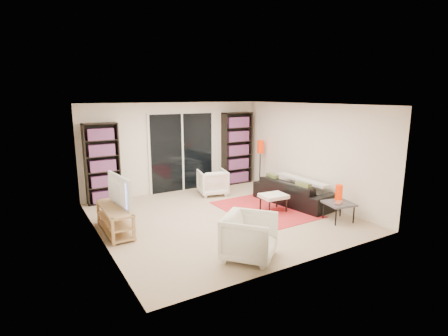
{
  "coord_description": "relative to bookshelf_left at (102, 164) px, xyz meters",
  "views": [
    {
      "loc": [
        -3.62,
        -6.24,
        2.6
      ],
      "look_at": [
        0.25,
        0.3,
        1.0
      ],
      "focal_mm": 28.0,
      "sensor_mm": 36.0,
      "label": 1
    }
  ],
  "objects": [
    {
      "name": "wall_left",
      "position": [
        -0.55,
        -2.33,
        0.22
      ],
      "size": [
        0.02,
        5.0,
        2.4
      ],
      "primitive_type": "cube",
      "color": "white",
      "rests_on": "ground"
    },
    {
      "name": "wall_back",
      "position": [
        1.95,
        0.17,
        0.22
      ],
      "size": [
        5.0,
        0.02,
        2.4
      ],
      "primitive_type": "cube",
      "color": "white",
      "rests_on": "ground"
    },
    {
      "name": "laptop",
      "position": [
        3.91,
        -3.86,
        -0.56
      ],
      "size": [
        0.35,
        0.31,
        0.02
      ],
      "primitive_type": "imported",
      "rotation": [
        0.0,
        0.0,
        0.52
      ],
      "color": "silver",
      "rests_on": "side_table"
    },
    {
      "name": "armchair_front",
      "position": [
        1.35,
        -4.27,
        -0.61
      ],
      "size": [
        1.12,
        1.12,
        0.73
      ],
      "primitive_type": "imported",
      "rotation": [
        0.0,
        0.0,
        0.71
      ],
      "color": "white",
      "rests_on": "floor"
    },
    {
      "name": "armchair_back",
      "position": [
        2.63,
        -0.71,
        -0.64
      ],
      "size": [
        0.86,
        0.87,
        0.66
      ],
      "primitive_type": "imported",
      "rotation": [
        0.0,
        0.0,
        2.91
      ],
      "color": "white",
      "rests_on": "floor"
    },
    {
      "name": "bookshelf_left",
      "position": [
        0.0,
        0.0,
        0.0
      ],
      "size": [
        0.8,
        0.3,
        1.95
      ],
      "color": "black",
      "rests_on": "ground"
    },
    {
      "name": "ceiling",
      "position": [
        1.95,
        -2.33,
        1.42
      ],
      "size": [
        5.0,
        5.0,
        0.02
      ],
      "primitive_type": "cube",
      "color": "white",
      "rests_on": "wall_back"
    },
    {
      "name": "wall_front",
      "position": [
        1.95,
        -4.83,
        0.22
      ],
      "size": [
        5.0,
        0.02,
        2.4
      ],
      "primitive_type": "cube",
      "color": "white",
      "rests_on": "ground"
    },
    {
      "name": "sofa",
      "position": [
        3.93,
        -2.42,
        -0.68
      ],
      "size": [
        1.06,
        2.11,
        0.59
      ],
      "primitive_type": "imported",
      "rotation": [
        0.0,
        0.0,
        1.71
      ],
      "color": "black",
      "rests_on": "floor"
    },
    {
      "name": "side_table",
      "position": [
        3.93,
        -3.8,
        -0.61
      ],
      "size": [
        0.64,
        0.64,
        0.4
      ],
      "color": "#4C4B51",
      "rests_on": "floor"
    },
    {
      "name": "tv",
      "position": [
        -0.22,
        -2.04,
        -0.17
      ],
      "size": [
        0.26,
        1.07,
        0.61
      ],
      "primitive_type": "imported",
      "rotation": [
        0.0,
        0.0,
        1.69
      ],
      "color": "black",
      "rests_on": "tv_stand"
    },
    {
      "name": "tv_stand",
      "position": [
        -0.24,
        -2.04,
        -0.71
      ],
      "size": [
        0.43,
        1.33,
        0.5
      ],
      "color": "tan",
      "rests_on": "floor"
    },
    {
      "name": "floor_lamp",
      "position": [
        4.23,
        -0.64,
        0.04
      ],
      "size": [
        0.2,
        0.2,
        1.33
      ],
      "color": "black",
      "rests_on": "floor"
    },
    {
      "name": "sliding_door",
      "position": [
        2.15,
        0.13,
        0.07
      ],
      "size": [
        1.92,
        0.08,
        2.16
      ],
      "color": "white",
      "rests_on": "ground"
    },
    {
      "name": "wall_right",
      "position": [
        4.45,
        -2.33,
        0.22
      ],
      "size": [
        0.02,
        5.0,
        2.4
      ],
      "primitive_type": "cube",
      "color": "white",
      "rests_on": "ground"
    },
    {
      "name": "floor",
      "position": [
        1.95,
        -2.33,
        -0.98
      ],
      "size": [
        5.0,
        5.0,
        0.0
      ],
      "primitive_type": "plane",
      "color": "beige",
      "rests_on": "ground"
    },
    {
      "name": "table_lamp",
      "position": [
        4.06,
        -3.68,
        -0.41
      ],
      "size": [
        0.15,
        0.15,
        0.34
      ],
      "primitive_type": "cylinder",
      "color": "#C42100",
      "rests_on": "side_table"
    },
    {
      "name": "bookshelf_right",
      "position": [
        3.85,
        -0.0,
        0.07
      ],
      "size": [
        0.9,
        0.3,
        2.1
      ],
      "color": "black",
      "rests_on": "ground"
    },
    {
      "name": "ottoman",
      "position": [
        3.15,
        -2.63,
        -0.63
      ],
      "size": [
        0.6,
        0.51,
        0.4
      ],
      "color": "white",
      "rests_on": "floor"
    },
    {
      "name": "rug",
      "position": [
        3.05,
        -2.43,
        -0.97
      ],
      "size": [
        1.72,
        2.3,
        0.01
      ],
      "primitive_type": "cube",
      "rotation": [
        0.0,
        0.0,
        0.02
      ],
      "color": "red",
      "rests_on": "floor"
    }
  ]
}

